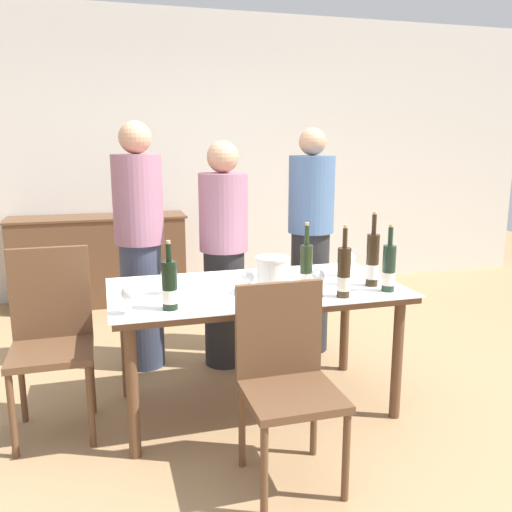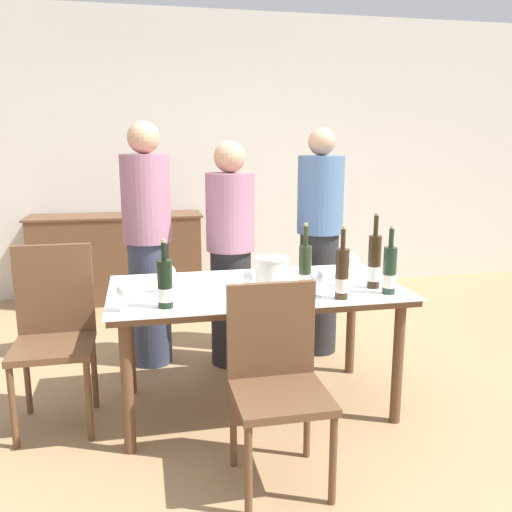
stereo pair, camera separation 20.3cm
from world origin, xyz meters
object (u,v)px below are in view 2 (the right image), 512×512
object	(u,v)px
wine_bottle_0	(165,285)
wine_glass_2	(352,260)
person_guest_left	(231,256)
dining_table	(256,300)
wine_glass_4	(246,278)
wine_bottle_2	(390,271)
wine_glass_3	(316,278)
wine_glass_1	(125,291)
ice_bucket	(271,275)
chair_left_end	(54,324)
chair_near_front	(276,371)
wine_bottle_3	(374,263)
wine_bottle_1	(305,271)
wine_bottle_4	(342,275)
person_host	(148,246)
sideboard_cabinet	(118,258)
wine_glass_0	(168,273)
person_guest_right	(319,243)

from	to	relation	value
wine_bottle_0	wine_glass_2	xyz separation A→B (m)	(1.13, 0.37, -0.01)
wine_bottle_0	person_guest_left	bearing A→B (deg)	63.27
wine_bottle_0	dining_table	bearing A→B (deg)	28.55
dining_table	person_guest_left	bearing A→B (deg)	92.75
wine_glass_4	person_guest_left	xyz separation A→B (m)	(0.05, 0.81, -0.05)
wine_bottle_2	wine_glass_3	distance (m)	0.41
wine_glass_1	wine_glass_4	size ratio (longest dim) A/B	1.13
ice_bucket	chair_left_end	xyz separation A→B (m)	(-1.17, 0.25, -0.28)
wine_glass_3	chair_near_front	xyz separation A→B (m)	(-0.32, -0.40, -0.32)
wine_bottle_3	chair_near_front	distance (m)	0.93
wine_bottle_3	wine_glass_1	distance (m)	1.37
wine_bottle_1	wine_bottle_4	size ratio (longest dim) A/B	1.00
dining_table	person_host	distance (m)	1.01
chair_left_end	person_guest_left	size ratio (longest dim) A/B	0.64
wine_bottle_3	dining_table	bearing A→B (deg)	166.67
wine_glass_1	chair_near_front	world-z (taller)	chair_near_front
wine_glass_3	chair_left_end	distance (m)	1.45
wine_bottle_2	person_host	size ratio (longest dim) A/B	0.22
wine_glass_1	person_guest_left	world-z (taller)	person_guest_left
wine_bottle_4	person_host	size ratio (longest dim) A/B	0.23
ice_bucket	wine_glass_4	size ratio (longest dim) A/B	1.57
sideboard_cabinet	wine_glass_0	bearing A→B (deg)	-81.29
dining_table	wine_bottle_3	distance (m)	0.70
wine_bottle_4	wine_glass_2	bearing A→B (deg)	61.63
person_guest_left	person_host	bearing A→B (deg)	167.82
dining_table	wine_bottle_0	world-z (taller)	wine_bottle_0
wine_glass_2	wine_glass_4	bearing A→B (deg)	-163.06
ice_bucket	chair_left_end	distance (m)	1.22
wine_bottle_4	wine_glass_0	bearing A→B (deg)	160.70
wine_bottle_2	wine_glass_4	xyz separation A→B (m)	(-0.76, 0.16, -0.04)
wine_bottle_1	person_guest_right	xyz separation A→B (m)	(0.40, 0.96, -0.04)
dining_table	person_host	bearing A→B (deg)	126.07
wine_bottle_1	wine_bottle_4	distance (m)	0.21
wine_glass_2	chair_left_end	xyz separation A→B (m)	(-1.73, 0.00, -0.28)
wine_bottle_4	ice_bucket	bearing A→B (deg)	154.08
wine_glass_2	person_host	size ratio (longest dim) A/B	0.09
wine_glass_4	person_host	xyz separation A→B (m)	(-0.50, 0.93, 0.02)
ice_bucket	chair_left_end	bearing A→B (deg)	168.11
dining_table	wine_glass_0	xyz separation A→B (m)	(-0.49, -0.01, 0.18)
sideboard_cabinet	wine_glass_4	xyz separation A→B (m)	(0.78, -2.55, 0.40)
wine_bottle_0	person_guest_left	world-z (taller)	person_guest_left
wine_bottle_3	wine_glass_4	world-z (taller)	wine_bottle_3
person_guest_right	person_host	bearing A→B (deg)	178.52
sideboard_cabinet	wine_bottle_0	bearing A→B (deg)	-82.73
chair_near_front	wine_glass_1	bearing A→B (deg)	151.82
person_host	person_guest_left	xyz separation A→B (m)	(0.55, -0.12, -0.07)
wine_bottle_3	person_host	xyz separation A→B (m)	(-1.23, 0.96, -0.03)
wine_bottle_1	person_host	world-z (taller)	person_host
sideboard_cabinet	chair_near_front	size ratio (longest dim) A/B	1.81
wine_bottle_4	person_guest_right	size ratio (longest dim) A/B	0.24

